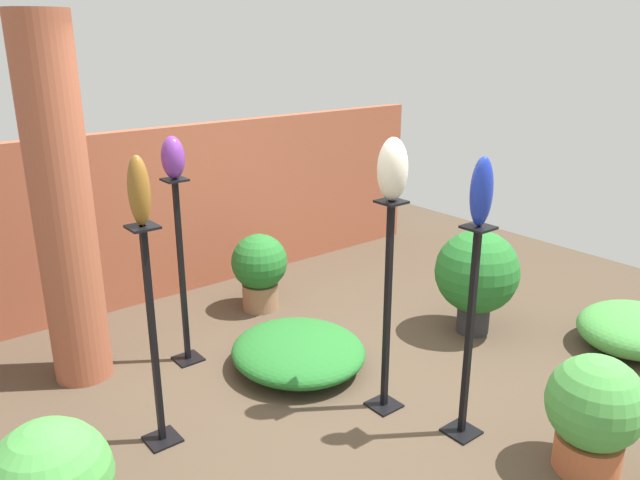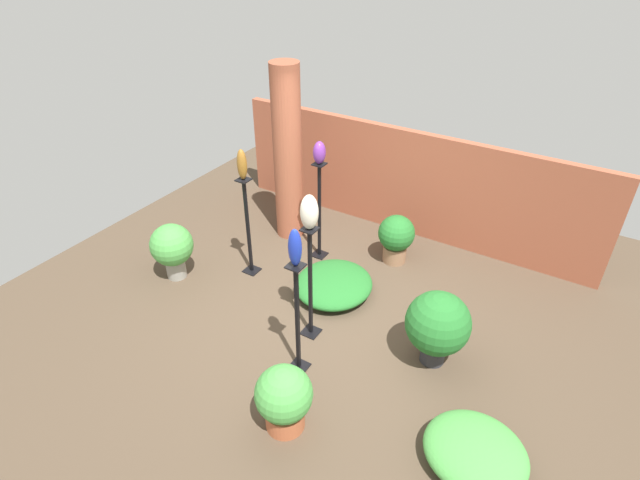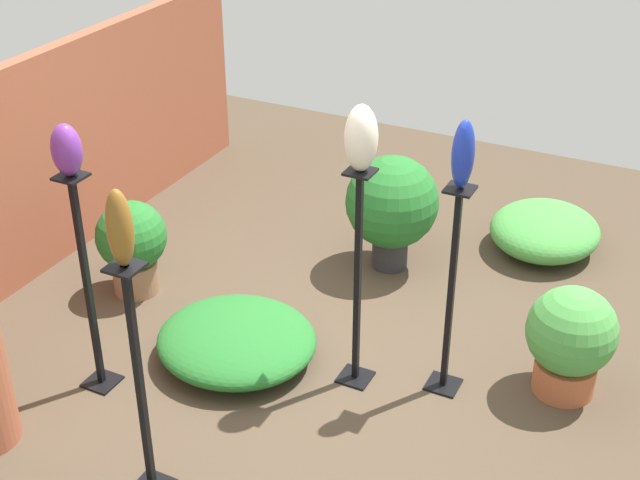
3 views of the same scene
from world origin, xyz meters
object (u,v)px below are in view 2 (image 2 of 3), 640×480
(art_vase_bronze, at_px, (242,165))
(pedestal_violet, at_px, (319,215))
(brick_pillar, at_px, (288,155))
(pedestal_cobalt, at_px, (298,324))
(art_vase_ivory, at_px, (309,212))
(art_vase_cobalt, at_px, (295,248))
(potted_plant_front_right, at_px, (438,325))
(art_vase_violet, at_px, (319,153))
(pedestal_bronze, at_px, (248,231))
(potted_plant_front_left, at_px, (396,236))
(pedestal_ivory, at_px, (310,288))
(potted_plant_walkway_edge, at_px, (172,247))
(potted_plant_mid_right, at_px, (284,398))

(art_vase_bronze, bearing_deg, pedestal_violet, 53.74)
(brick_pillar, bearing_deg, pedestal_cobalt, -53.72)
(pedestal_cobalt, relative_size, art_vase_ivory, 3.56)
(art_vase_cobalt, xyz_separation_m, potted_plant_front_right, (1.20, 0.86, -1.06))
(pedestal_violet, xyz_separation_m, art_vase_violet, (0.00, 0.00, 0.93))
(pedestal_bronze, relative_size, pedestal_violet, 0.98)
(art_vase_bronze, xyz_separation_m, art_vase_violet, (0.60, 0.82, -0.01))
(art_vase_cobalt, bearing_deg, pedestal_violet, 115.59)
(potted_plant_front_right, bearing_deg, pedestal_bronze, 174.59)
(art_vase_cobalt, height_order, potted_plant_front_right, art_vase_cobalt)
(potted_plant_front_left, bearing_deg, art_vase_violet, -155.34)
(pedestal_ivory, distance_m, potted_plant_walkway_edge, 2.15)
(pedestal_violet, distance_m, potted_plant_walkway_edge, 2.02)
(pedestal_cobalt, relative_size, pedestal_bronze, 0.98)
(art_vase_cobalt, relative_size, art_vase_violet, 1.33)
(potted_plant_mid_right, bearing_deg, brick_pillar, 123.56)
(potted_plant_mid_right, bearing_deg, potted_plant_front_left, 94.57)
(pedestal_cobalt, bearing_deg, potted_plant_mid_right, -66.66)
(pedestal_bronze, xyz_separation_m, art_vase_violet, (0.60, 0.82, 0.95))
(pedestal_cobalt, xyz_separation_m, potted_plant_front_left, (0.05, 2.38, -0.24))
(pedestal_bronze, distance_m, potted_plant_walkway_edge, 1.03)
(art_vase_bronze, bearing_deg, potted_plant_front_left, 38.77)
(potted_plant_front_right, xyz_separation_m, potted_plant_mid_right, (-0.91, -1.54, -0.13))
(art_vase_cobalt, xyz_separation_m, potted_plant_front_left, (0.05, 2.38, -1.18))
(brick_pillar, height_order, art_vase_bronze, brick_pillar)
(art_vase_cobalt, bearing_deg, potted_plant_front_left, 88.85)
(pedestal_cobalt, bearing_deg, art_vase_bronze, 143.74)
(pedestal_cobalt, height_order, art_vase_cobalt, art_vase_cobalt)
(art_vase_ivory, height_order, potted_plant_front_left, art_vase_ivory)
(potted_plant_front_right, relative_size, potted_plant_front_left, 1.26)
(art_vase_cobalt, bearing_deg, art_vase_ivory, 109.09)
(art_vase_bronze, distance_m, potted_plant_mid_right, 2.83)
(pedestal_violet, xyz_separation_m, potted_plant_front_right, (2.13, -1.07, -0.14))
(potted_plant_front_right, height_order, potted_plant_mid_right, potted_plant_front_right)
(pedestal_ivory, relative_size, pedestal_cobalt, 1.05)
(art_vase_ivory, relative_size, art_vase_cobalt, 0.96)
(potted_plant_front_right, relative_size, potted_plant_mid_right, 1.24)
(potted_plant_walkway_edge, bearing_deg, art_vase_ivory, 0.79)
(pedestal_cobalt, xyz_separation_m, potted_plant_mid_right, (0.29, -0.68, -0.24))
(pedestal_violet, distance_m, potted_plant_front_left, 1.11)
(pedestal_cobalt, bearing_deg, potted_plant_walkway_edge, 167.97)
(art_vase_ivory, height_order, potted_plant_front_right, art_vase_ivory)
(art_vase_violet, xyz_separation_m, potted_plant_walkway_edge, (-1.40, -1.44, -1.12))
(potted_plant_front_right, bearing_deg, potted_plant_mid_right, -120.50)
(art_vase_violet, bearing_deg, art_vase_cobalt, -64.41)
(brick_pillar, xyz_separation_m, pedestal_ivory, (1.45, -1.70, -0.62))
(brick_pillar, xyz_separation_m, pedestal_bronze, (0.10, -1.10, -0.64))
(pedestal_violet, bearing_deg, pedestal_bronze, -126.26)
(pedestal_ivory, relative_size, art_vase_bronze, 3.66)
(potted_plant_front_left, bearing_deg, art_vase_bronze, -141.23)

